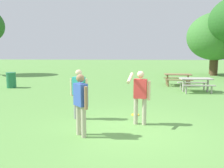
{
  "coord_description": "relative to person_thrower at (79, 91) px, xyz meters",
  "views": [
    {
      "loc": [
        -0.02,
        -6.31,
        2.19
      ],
      "look_at": [
        -0.65,
        2.16,
        1.0
      ],
      "focal_mm": 36.41,
      "sensor_mm": 36.0,
      "label": 1
    }
  ],
  "objects": [
    {
      "name": "frisbee",
      "position": [
        1.85,
        0.62,
        -0.93
      ],
      "size": [
        0.28,
        0.28,
        0.03
      ],
      "primitive_type": "cylinder",
      "color": "yellow",
      "rests_on": "ground"
    },
    {
      "name": "picnic_table_far",
      "position": [
        4.84,
        7.96,
        -0.38
      ],
      "size": [
        1.79,
        1.53,
        0.77
      ],
      "color": "olive",
      "rests_on": "ground"
    },
    {
      "name": "tree_far_right",
      "position": [
        9.79,
        15.09,
        2.69
      ],
      "size": [
        4.2,
        4.2,
        5.44
      ],
      "color": "brown",
      "rests_on": "ground"
    },
    {
      "name": "person_bystander",
      "position": [
        0.37,
        -1.5,
        0.0
      ],
      "size": [
        0.44,
        0.47,
        1.64
      ],
      "color": "#B7AD93",
      "rests_on": "ground"
    },
    {
      "name": "ground_plane",
      "position": [
        1.63,
        -0.87,
        -0.94
      ],
      "size": [
        120.0,
        120.0,
        0.0
      ],
      "primitive_type": "plane",
      "color": "#609947"
    },
    {
      "name": "person_catcher",
      "position": [
        1.96,
        -0.43,
        0.02
      ],
      "size": [
        0.71,
        0.65,
        1.64
      ],
      "color": "#B7AD93",
      "rests_on": "ground"
    },
    {
      "name": "tree_broad_center",
      "position": [
        9.6,
        14.87,
        2.67
      ],
      "size": [
        5.15,
        5.15,
        5.82
      ],
      "color": "#4C3823",
      "rests_on": "ground"
    },
    {
      "name": "person_thrower",
      "position": [
        0.0,
        0.0,
        0.0
      ],
      "size": [
        0.6,
        0.29,
        1.64
      ],
      "color": "gray",
      "rests_on": "ground"
    },
    {
      "name": "trash_can_beside_table",
      "position": [
        -5.65,
        6.27,
        -0.46
      ],
      "size": [
        0.59,
        0.59,
        0.96
      ],
      "color": "#237047",
      "rests_on": "ground"
    },
    {
      "name": "picnic_table_near",
      "position": [
        5.32,
        5.6,
        -0.38
      ],
      "size": [
        1.73,
        1.45,
        0.77
      ],
      "color": "#B2ADA3",
      "rests_on": "ground"
    },
    {
      "name": "tree_slender_mid",
      "position": [
        9.91,
        16.23,
        3.32
      ],
      "size": [
        3.36,
        3.36,
        5.76
      ],
      "color": "brown",
      "rests_on": "ground"
    }
  ]
}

